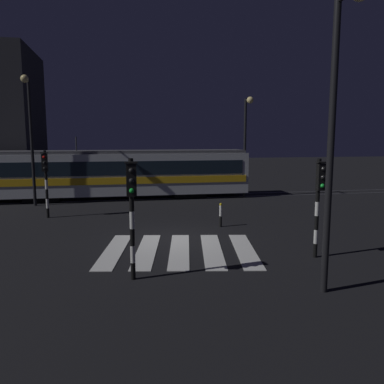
{
  "coord_description": "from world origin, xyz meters",
  "views": [
    {
      "loc": [
        -2.07,
        -15.27,
        4.1
      ],
      "look_at": [
        1.45,
        3.48,
        1.4
      ],
      "focal_mm": 36.13,
      "sensor_mm": 36.0,
      "label": 1
    }
  ],
  "objects_px": {
    "street_lamp_trackside_left": "(30,126)",
    "tram": "(118,173)",
    "street_lamp_near_kerb": "(338,111)",
    "traffic_light_kerb_mid_left": "(132,201)",
    "traffic_light_corner_far_left": "(46,174)",
    "traffic_light_corner_near_right": "(319,193)",
    "street_lamp_trackside_right": "(246,135)",
    "bollard_island_edge": "(221,215)"
  },
  "relations": [
    {
      "from": "traffic_light_corner_near_right",
      "to": "traffic_light_kerb_mid_left",
      "type": "xyz_separation_m",
      "value": [
        -6.25,
        -0.96,
        0.08
      ]
    },
    {
      "from": "traffic_light_corner_near_right",
      "to": "tram",
      "type": "distance_m",
      "value": 15.87
    },
    {
      "from": "traffic_light_corner_far_left",
      "to": "tram",
      "type": "height_order",
      "value": "tram"
    },
    {
      "from": "street_lamp_trackside_right",
      "to": "street_lamp_near_kerb",
      "type": "xyz_separation_m",
      "value": [
        -3.05,
        -16.06,
        0.44
      ]
    },
    {
      "from": "traffic_light_corner_far_left",
      "to": "street_lamp_trackside_left",
      "type": "bearing_deg",
      "value": 110.54
    },
    {
      "from": "traffic_light_corner_near_right",
      "to": "street_lamp_trackside_left",
      "type": "bearing_deg",
      "value": 133.22
    },
    {
      "from": "bollard_island_edge",
      "to": "traffic_light_kerb_mid_left",
      "type": "bearing_deg",
      "value": -124.66
    },
    {
      "from": "traffic_light_corner_far_left",
      "to": "street_lamp_trackside_left",
      "type": "distance_m",
      "value": 4.71
    },
    {
      "from": "street_lamp_trackside_left",
      "to": "street_lamp_near_kerb",
      "type": "bearing_deg",
      "value": -55.89
    },
    {
      "from": "traffic_light_kerb_mid_left",
      "to": "tram",
      "type": "height_order",
      "value": "tram"
    },
    {
      "from": "bollard_island_edge",
      "to": "tram",
      "type": "bearing_deg",
      "value": 116.72
    },
    {
      "from": "traffic_light_corner_far_left",
      "to": "street_lamp_trackside_right",
      "type": "distance_m",
      "value": 13.0
    },
    {
      "from": "traffic_light_kerb_mid_left",
      "to": "traffic_light_corner_far_left",
      "type": "bearing_deg",
      "value": 112.61
    },
    {
      "from": "street_lamp_trackside_left",
      "to": "bollard_island_edge",
      "type": "distance_m",
      "value": 12.77
    },
    {
      "from": "traffic_light_kerb_mid_left",
      "to": "street_lamp_trackside_right",
      "type": "distance_m",
      "value": 16.32
    },
    {
      "from": "traffic_light_corner_near_right",
      "to": "street_lamp_trackside_right",
      "type": "distance_m",
      "value": 13.38
    },
    {
      "from": "street_lamp_trackside_right",
      "to": "traffic_light_corner_far_left",
      "type": "bearing_deg",
      "value": -159.78
    },
    {
      "from": "traffic_light_corner_far_left",
      "to": "street_lamp_trackside_right",
      "type": "bearing_deg",
      "value": 20.22
    },
    {
      "from": "street_lamp_trackside_left",
      "to": "tram",
      "type": "height_order",
      "value": "street_lamp_trackside_left"
    },
    {
      "from": "street_lamp_trackside_right",
      "to": "street_lamp_trackside_left",
      "type": "height_order",
      "value": "street_lamp_trackside_left"
    },
    {
      "from": "traffic_light_corner_near_right",
      "to": "traffic_light_corner_far_left",
      "type": "height_order",
      "value": "traffic_light_corner_far_left"
    },
    {
      "from": "street_lamp_near_kerb",
      "to": "bollard_island_edge",
      "type": "xyz_separation_m",
      "value": [
        -0.78,
        8.1,
        -4.17
      ]
    },
    {
      "from": "traffic_light_corner_far_left",
      "to": "tram",
      "type": "xyz_separation_m",
      "value": [
        3.57,
        5.73,
        -0.53
      ]
    },
    {
      "from": "street_lamp_near_kerb",
      "to": "tram",
      "type": "height_order",
      "value": "street_lamp_near_kerb"
    },
    {
      "from": "traffic_light_corner_near_right",
      "to": "tram",
      "type": "relative_size",
      "value": 0.19
    },
    {
      "from": "traffic_light_corner_far_left",
      "to": "bollard_island_edge",
      "type": "xyz_separation_m",
      "value": [
        8.22,
        -3.52,
        -1.72
      ]
    },
    {
      "from": "street_lamp_trackside_right",
      "to": "tram",
      "type": "relative_size",
      "value": 0.38
    },
    {
      "from": "traffic_light_kerb_mid_left",
      "to": "bollard_island_edge",
      "type": "relative_size",
      "value": 3.18
    },
    {
      "from": "street_lamp_near_kerb",
      "to": "traffic_light_kerb_mid_left",
      "type": "bearing_deg",
      "value": 158.17
    },
    {
      "from": "street_lamp_trackside_right",
      "to": "street_lamp_near_kerb",
      "type": "height_order",
      "value": "street_lamp_near_kerb"
    },
    {
      "from": "traffic_light_kerb_mid_left",
      "to": "street_lamp_near_kerb",
      "type": "relative_size",
      "value": 0.47
    },
    {
      "from": "traffic_light_corner_far_left",
      "to": "bollard_island_edge",
      "type": "distance_m",
      "value": 9.11
    },
    {
      "from": "traffic_light_corner_far_left",
      "to": "street_lamp_near_kerb",
      "type": "distance_m",
      "value": 14.9
    },
    {
      "from": "traffic_light_corner_near_right",
      "to": "traffic_light_corner_far_left",
      "type": "bearing_deg",
      "value": 139.81
    },
    {
      "from": "street_lamp_trackside_left",
      "to": "bollard_island_edge",
      "type": "xyz_separation_m",
      "value": [
        9.62,
        -7.26,
        -4.21
      ]
    },
    {
      "from": "traffic_light_kerb_mid_left",
      "to": "traffic_light_corner_far_left",
      "type": "distance_m",
      "value": 10.42
    },
    {
      "from": "street_lamp_trackside_right",
      "to": "street_lamp_trackside_left",
      "type": "relative_size",
      "value": 0.89
    },
    {
      "from": "street_lamp_trackside_right",
      "to": "street_lamp_near_kerb",
      "type": "bearing_deg",
      "value": -100.75
    },
    {
      "from": "traffic_light_kerb_mid_left",
      "to": "street_lamp_trackside_left",
      "type": "xyz_separation_m",
      "value": [
        -5.41,
        13.36,
        2.44
      ]
    },
    {
      "from": "street_lamp_near_kerb",
      "to": "street_lamp_trackside_right",
      "type": "bearing_deg",
      "value": 79.25
    },
    {
      "from": "traffic_light_corner_near_right",
      "to": "bollard_island_edge",
      "type": "xyz_separation_m",
      "value": [
        -2.03,
        5.14,
        -1.69
      ]
    },
    {
      "from": "traffic_light_corner_far_left",
      "to": "traffic_light_kerb_mid_left",
      "type": "bearing_deg",
      "value": -67.39
    }
  ]
}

